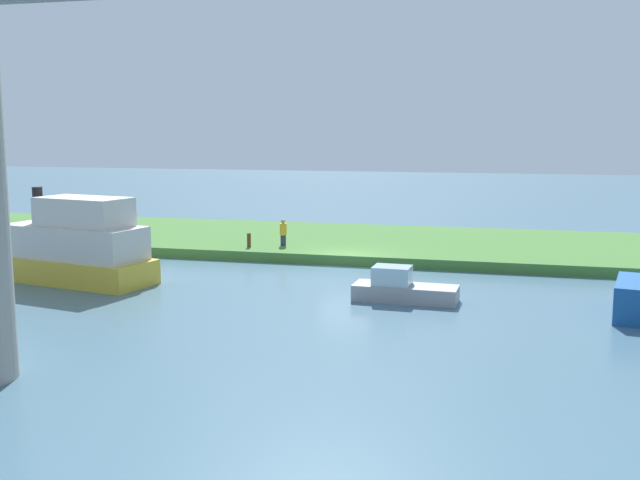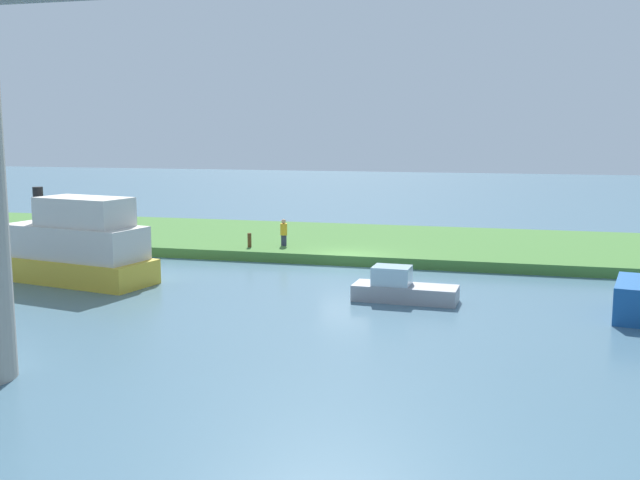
% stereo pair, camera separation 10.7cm
% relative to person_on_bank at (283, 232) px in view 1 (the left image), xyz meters
% --- Properties ---
extents(ground_plane, '(160.00, 160.00, 0.00)m').
position_rel_person_on_bank_xyz_m(ground_plane, '(-3.84, 2.31, -1.20)').
color(ground_plane, '#476B7F').
extents(grassy_bank, '(80.00, 12.00, 0.50)m').
position_rel_person_on_bank_xyz_m(grassy_bank, '(-3.84, -3.69, -0.95)').
color(grassy_bank, '#427533').
rests_on(grassy_bank, ground).
extents(person_on_bank, '(0.49, 0.49, 1.39)m').
position_rel_person_on_bank_xyz_m(person_on_bank, '(0.00, 0.00, 0.00)').
color(person_on_bank, '#2D334C').
rests_on(person_on_bank, grassy_bank).
extents(mooring_post, '(0.20, 0.20, 0.72)m').
position_rel_person_on_bank_xyz_m(mooring_post, '(1.54, 0.96, -0.34)').
color(mooring_post, brown).
rests_on(mooring_post, grassy_bank).
extents(motorboat_red, '(4.00, 1.58, 1.31)m').
position_rel_person_on_bank_xyz_m(motorboat_red, '(-7.44, 8.75, -0.73)').
color(motorboat_red, '#99999E').
rests_on(motorboat_red, ground).
extents(houseboat_blue, '(8.20, 4.12, 4.01)m').
position_rel_person_on_bank_xyz_m(houseboat_blue, '(6.76, 8.67, 0.28)').
color(houseboat_blue, gold).
rests_on(houseboat_blue, ground).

